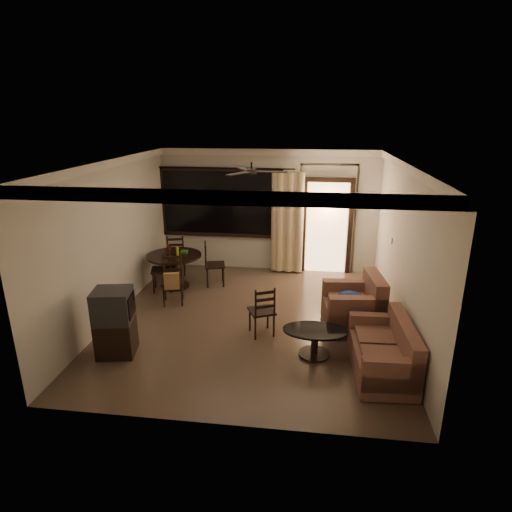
# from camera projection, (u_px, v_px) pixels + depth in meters

# --- Properties ---
(ground) EXTENTS (5.50, 5.50, 0.00)m
(ground) POSITION_uv_depth(u_px,v_px,m) (252.00, 320.00, 7.70)
(ground) COLOR #7F6651
(ground) RESTS_ON ground
(room_shell) EXTENTS (5.50, 6.70, 5.50)m
(room_shell) POSITION_uv_depth(u_px,v_px,m) (292.00, 202.00, 8.72)
(room_shell) COLOR beige
(room_shell) RESTS_ON ground
(dining_table) EXTENTS (1.15, 1.15, 0.94)m
(dining_table) POSITION_uv_depth(u_px,v_px,m) (175.00, 261.00, 9.02)
(dining_table) COLOR black
(dining_table) RESTS_ON ground
(dining_chair_west) EXTENTS (0.51, 0.51, 0.95)m
(dining_chair_west) POSITION_uv_depth(u_px,v_px,m) (163.00, 277.00, 8.93)
(dining_chair_west) COLOR black
(dining_chair_west) RESTS_ON ground
(dining_chair_east) EXTENTS (0.51, 0.51, 0.95)m
(dining_chair_east) POSITION_uv_depth(u_px,v_px,m) (215.00, 272.00, 9.21)
(dining_chair_east) COLOR black
(dining_chair_east) RESTS_ON ground
(dining_chair_south) EXTENTS (0.51, 0.55, 0.95)m
(dining_chair_south) POSITION_uv_depth(u_px,v_px,m) (173.00, 289.00, 8.30)
(dining_chair_south) COLOR black
(dining_chair_south) RESTS_ON ground
(dining_chair_north) EXTENTS (0.51, 0.51, 0.95)m
(dining_chair_north) POSITION_uv_depth(u_px,v_px,m) (177.00, 262.00, 9.85)
(dining_chair_north) COLOR black
(dining_chair_north) RESTS_ON ground
(tv_cabinet) EXTENTS (0.64, 0.59, 1.06)m
(tv_cabinet) POSITION_uv_depth(u_px,v_px,m) (115.00, 322.00, 6.47)
(tv_cabinet) COLOR black
(tv_cabinet) RESTS_ON ground
(sofa) EXTENTS (0.83, 1.47, 0.77)m
(sofa) POSITION_uv_depth(u_px,v_px,m) (386.00, 353.00, 6.04)
(sofa) COLOR #4D2F23
(sofa) RESTS_ON ground
(armchair) EXTENTS (1.03, 1.03, 0.94)m
(armchair) POSITION_uv_depth(u_px,v_px,m) (356.00, 307.00, 7.30)
(armchair) COLOR #4D2F23
(armchair) RESTS_ON ground
(coffee_table) EXTENTS (0.99, 0.59, 0.43)m
(coffee_table) POSITION_uv_depth(u_px,v_px,m) (315.00, 338.00, 6.50)
(coffee_table) COLOR black
(coffee_table) RESTS_ON ground
(side_chair) EXTENTS (0.52, 0.52, 0.89)m
(side_chair) POSITION_uv_depth(u_px,v_px,m) (262.00, 320.00, 7.13)
(side_chair) COLOR black
(side_chair) RESTS_ON ground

